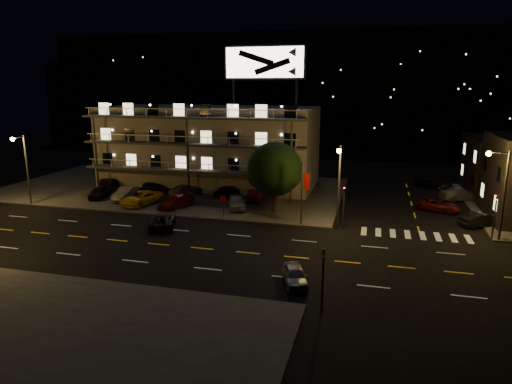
% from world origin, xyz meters
% --- Properties ---
extents(ground, '(140.00, 140.00, 0.00)m').
position_xyz_m(ground, '(0.00, 0.00, 0.00)').
color(ground, black).
rests_on(ground, ground).
extents(curb_nw, '(44.00, 24.00, 0.15)m').
position_xyz_m(curb_nw, '(-14.00, 20.00, 0.07)').
color(curb_nw, '#323230').
rests_on(curb_nw, ground).
extents(motel, '(28.00, 13.80, 18.10)m').
position_xyz_m(motel, '(-9.94, 23.88, 5.34)').
color(motel, gray).
rests_on(motel, ground).
extents(hill_backdrop, '(120.00, 25.00, 24.00)m').
position_xyz_m(hill_backdrop, '(-5.94, 68.78, 11.55)').
color(hill_backdrop, black).
rests_on(hill_backdrop, ground).
extents(streetlight_nw, '(0.44, 1.92, 8.00)m').
position_xyz_m(streetlight_nw, '(-26.00, 7.94, 4.96)').
color(streetlight_nw, '#2D2D30').
rests_on(streetlight_nw, ground).
extents(streetlight_nc, '(0.44, 1.92, 8.00)m').
position_xyz_m(streetlight_nc, '(8.50, 7.94, 4.96)').
color(streetlight_nc, '#2D2D30').
rests_on(streetlight_nc, ground).
extents(streetlight_ne, '(1.92, 0.44, 8.00)m').
position_xyz_m(streetlight_ne, '(22.14, 8.30, 4.96)').
color(streetlight_ne, '#2D2D30').
rests_on(streetlight_ne, ground).
extents(signal_nw, '(0.20, 0.27, 4.60)m').
position_xyz_m(signal_nw, '(9.00, 8.50, 2.57)').
color(signal_nw, '#2D2D30').
rests_on(signal_nw, ground).
extents(signal_sw, '(0.20, 0.27, 4.60)m').
position_xyz_m(signal_sw, '(9.00, -8.50, 2.57)').
color(signal_sw, '#2D2D30').
rests_on(signal_sw, ground).
extents(signal_ne, '(0.27, 0.20, 4.60)m').
position_xyz_m(signal_ne, '(22.00, 8.50, 2.57)').
color(signal_ne, '#2D2D30').
rests_on(signal_ne, ground).
extents(banner_north, '(0.83, 0.16, 6.40)m').
position_xyz_m(banner_north, '(5.09, 8.40, 3.43)').
color(banner_north, '#2D2D30').
rests_on(banner_north, ground).
extents(stop_sign, '(0.91, 0.11, 2.61)m').
position_xyz_m(stop_sign, '(-3.00, 8.57, 1.71)').
color(stop_sign, '#2D2D30').
rests_on(stop_sign, ground).
extents(tree, '(5.95, 5.73, 7.50)m').
position_xyz_m(tree, '(1.47, 12.04, 4.60)').
color(tree, black).
rests_on(tree, curb_nw).
extents(lot_car_0, '(2.50, 4.26, 1.36)m').
position_xyz_m(lot_car_0, '(-20.08, 12.69, 0.83)').
color(lot_car_0, black).
rests_on(lot_car_0, curb_nw).
extents(lot_car_1, '(1.63, 4.53, 1.49)m').
position_xyz_m(lot_car_1, '(-16.50, 12.80, 0.89)').
color(lot_car_1, gray).
rests_on(lot_car_1, curb_nw).
extents(lot_car_2, '(3.81, 5.81, 1.49)m').
position_xyz_m(lot_car_2, '(-13.64, 11.29, 0.89)').
color(lot_car_2, gold).
rests_on(lot_car_2, curb_nw).
extents(lot_car_3, '(3.55, 5.00, 1.34)m').
position_xyz_m(lot_car_3, '(-9.30, 11.00, 0.82)').
color(lot_car_3, '#56100C').
rests_on(lot_car_3, curb_nw).
extents(lot_car_4, '(3.26, 4.78, 1.51)m').
position_xyz_m(lot_car_4, '(-2.77, 12.31, 0.91)').
color(lot_car_4, gray).
rests_on(lot_car_4, curb_nw).
extents(lot_car_5, '(3.14, 4.68, 1.46)m').
position_xyz_m(lot_car_5, '(-21.68, 17.17, 0.88)').
color(lot_car_5, black).
rests_on(lot_car_5, curb_nw).
extents(lot_car_6, '(3.93, 5.41, 1.37)m').
position_xyz_m(lot_car_6, '(-15.43, 16.75, 0.83)').
color(lot_car_6, black).
rests_on(lot_car_6, curb_nw).
extents(lot_car_7, '(3.41, 5.16, 1.39)m').
position_xyz_m(lot_car_7, '(-10.55, 16.38, 0.84)').
color(lot_car_7, gray).
rests_on(lot_car_7, curb_nw).
extents(lot_car_8, '(3.16, 4.54, 1.44)m').
position_xyz_m(lot_car_8, '(-5.26, 17.28, 0.87)').
color(lot_car_8, black).
rests_on(lot_car_8, curb_nw).
extents(lot_car_9, '(1.54, 4.19, 1.37)m').
position_xyz_m(lot_car_9, '(-1.58, 16.30, 0.84)').
color(lot_car_9, '#56100C').
rests_on(lot_car_9, curb_nw).
extents(side_car_0, '(4.45, 3.12, 1.39)m').
position_xyz_m(side_car_0, '(21.97, 12.45, 0.70)').
color(side_car_0, black).
rests_on(side_car_0, ground).
extents(side_car_1, '(5.06, 3.77, 1.28)m').
position_xyz_m(side_car_1, '(18.61, 17.44, 0.64)').
color(side_car_1, '#56100C').
rests_on(side_car_1, ground).
extents(side_car_2, '(5.43, 3.95, 1.46)m').
position_xyz_m(side_car_2, '(21.69, 23.22, 0.73)').
color(side_car_2, gray).
rests_on(side_car_2, ground).
extents(side_car_3, '(4.22, 3.02, 1.34)m').
position_xyz_m(side_car_3, '(18.89, 29.62, 0.67)').
color(side_car_3, black).
rests_on(side_car_3, ground).
extents(road_car_east, '(2.60, 3.99, 1.26)m').
position_xyz_m(road_car_east, '(6.71, -4.87, 0.63)').
color(road_car_east, gray).
rests_on(road_car_east, ground).
extents(road_car_west, '(3.76, 5.33, 1.35)m').
position_xyz_m(road_car_west, '(-7.77, 4.47, 0.67)').
color(road_car_west, black).
rests_on(road_car_west, ground).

